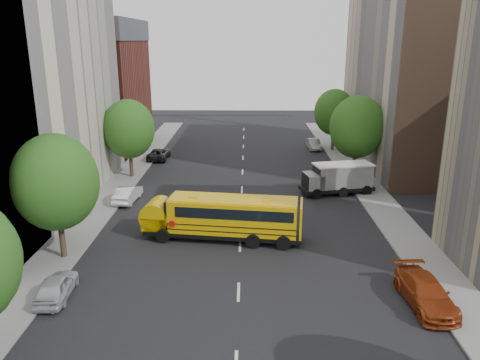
{
  "coord_description": "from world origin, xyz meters",
  "views": [
    {
      "loc": [
        0.4,
        -30.51,
        13.12
      ],
      "look_at": [
        -0.06,
        2.0,
        3.34
      ],
      "focal_mm": 35.0,
      "sensor_mm": 36.0,
      "label": 1
    }
  ],
  "objects_px": {
    "parked_car_4": "(336,178)",
    "parked_car_5": "(314,144)",
    "school_bus": "(222,215)",
    "parked_car_3": "(425,292)",
    "street_tree_2": "(129,129)",
    "street_tree_5": "(334,112)",
    "street_tree_1": "(56,182)",
    "parked_car_1": "(128,194)",
    "street_tree_4": "(357,127)",
    "parked_car_2": "(159,154)",
    "safari_truck": "(338,178)",
    "parked_car_0": "(56,287)"
  },
  "relations": [
    {
      "from": "parked_car_4",
      "to": "parked_car_5",
      "type": "bearing_deg",
      "value": 94.4
    },
    {
      "from": "school_bus",
      "to": "parked_car_3",
      "type": "relative_size",
      "value": 2.22
    },
    {
      "from": "street_tree_2",
      "to": "parked_car_4",
      "type": "distance_m",
      "value": 20.37
    },
    {
      "from": "parked_car_3",
      "to": "school_bus",
      "type": "bearing_deg",
      "value": 139.19
    },
    {
      "from": "street_tree_5",
      "to": "street_tree_1",
      "type": "bearing_deg",
      "value": -126.25
    },
    {
      "from": "street_tree_2",
      "to": "parked_car_1",
      "type": "distance_m",
      "value": 8.51
    },
    {
      "from": "parked_car_4",
      "to": "street_tree_4",
      "type": "bearing_deg",
      "value": 53.6
    },
    {
      "from": "street_tree_1",
      "to": "school_bus",
      "type": "bearing_deg",
      "value": 17.78
    },
    {
      "from": "school_bus",
      "to": "parked_car_2",
      "type": "xyz_separation_m",
      "value": [
        -8.33,
        22.08,
        -1.05
      ]
    },
    {
      "from": "parked_car_5",
      "to": "street_tree_2",
      "type": "bearing_deg",
      "value": -149.05
    },
    {
      "from": "parked_car_4",
      "to": "parked_car_1",
      "type": "bearing_deg",
      "value": -161.14
    },
    {
      "from": "street_tree_2",
      "to": "parked_car_2",
      "type": "distance_m",
      "value": 8.45
    },
    {
      "from": "street_tree_5",
      "to": "parked_car_1",
      "type": "distance_m",
      "value": 28.51
    },
    {
      "from": "street_tree_2",
      "to": "safari_truck",
      "type": "xyz_separation_m",
      "value": [
        19.46,
        -4.97,
        -3.39
      ]
    },
    {
      "from": "parked_car_1",
      "to": "parked_car_4",
      "type": "relative_size",
      "value": 0.91
    },
    {
      "from": "safari_truck",
      "to": "parked_car_5",
      "type": "relative_size",
      "value": 1.71
    },
    {
      "from": "safari_truck",
      "to": "parked_car_1",
      "type": "height_order",
      "value": "safari_truck"
    },
    {
      "from": "street_tree_1",
      "to": "safari_truck",
      "type": "relative_size",
      "value": 1.18
    },
    {
      "from": "street_tree_1",
      "to": "street_tree_4",
      "type": "relative_size",
      "value": 0.98
    },
    {
      "from": "school_bus",
      "to": "safari_truck",
      "type": "height_order",
      "value": "school_bus"
    },
    {
      "from": "street_tree_5",
      "to": "parked_car_4",
      "type": "xyz_separation_m",
      "value": [
        -2.2,
        -14.55,
        -3.94
      ]
    },
    {
      "from": "street_tree_2",
      "to": "parked_car_4",
      "type": "relative_size",
      "value": 1.73
    },
    {
      "from": "parked_car_5",
      "to": "parked_car_2",
      "type": "bearing_deg",
      "value": -165.11
    },
    {
      "from": "street_tree_5",
      "to": "parked_car_2",
      "type": "height_order",
      "value": "street_tree_5"
    },
    {
      "from": "street_tree_2",
      "to": "street_tree_5",
      "type": "xyz_separation_m",
      "value": [
        22.0,
        12.0,
        -0.12
      ]
    },
    {
      "from": "parked_car_5",
      "to": "parked_car_3",
      "type": "bearing_deg",
      "value": -90.34
    },
    {
      "from": "parked_car_0",
      "to": "street_tree_5",
      "type": "bearing_deg",
      "value": -124.25
    },
    {
      "from": "parked_car_0",
      "to": "parked_car_1",
      "type": "relative_size",
      "value": 0.93
    },
    {
      "from": "street_tree_5",
      "to": "parked_car_1",
      "type": "bearing_deg",
      "value": -136.87
    },
    {
      "from": "street_tree_1",
      "to": "street_tree_4",
      "type": "xyz_separation_m",
      "value": [
        22.0,
        18.0,
        0.12
      ]
    },
    {
      "from": "street_tree_2",
      "to": "parked_car_3",
      "type": "distance_m",
      "value": 31.25
    },
    {
      "from": "parked_car_0",
      "to": "parked_car_5",
      "type": "height_order",
      "value": "parked_car_5"
    },
    {
      "from": "parked_car_1",
      "to": "parked_car_5",
      "type": "relative_size",
      "value": 1.04
    },
    {
      "from": "street_tree_4",
      "to": "parked_car_2",
      "type": "xyz_separation_m",
      "value": [
        -20.6,
        7.2,
        -4.44
      ]
    },
    {
      "from": "parked_car_1",
      "to": "street_tree_1",
      "type": "bearing_deg",
      "value": 87.67
    },
    {
      "from": "street_tree_1",
      "to": "parked_car_3",
      "type": "distance_m",
      "value": 21.65
    },
    {
      "from": "street_tree_5",
      "to": "parked_car_2",
      "type": "distance_m",
      "value": 21.54
    },
    {
      "from": "parked_car_1",
      "to": "parked_car_4",
      "type": "height_order",
      "value": "parked_car_4"
    },
    {
      "from": "street_tree_5",
      "to": "parked_car_0",
      "type": "xyz_separation_m",
      "value": [
        -20.6,
        -34.69,
        -4.06
      ]
    },
    {
      "from": "parked_car_0",
      "to": "street_tree_1",
      "type": "bearing_deg",
      "value": -76.92
    },
    {
      "from": "street_tree_4",
      "to": "parked_car_1",
      "type": "height_order",
      "value": "street_tree_4"
    },
    {
      "from": "street_tree_1",
      "to": "parked_car_2",
      "type": "height_order",
      "value": "street_tree_1"
    },
    {
      "from": "parked_car_0",
      "to": "parked_car_4",
      "type": "xyz_separation_m",
      "value": [
        18.4,
        20.14,
        0.12
      ]
    },
    {
      "from": "street_tree_2",
      "to": "parked_car_5",
      "type": "height_order",
      "value": "street_tree_2"
    },
    {
      "from": "street_tree_1",
      "to": "parked_car_0",
      "type": "relative_size",
      "value": 2.09
    },
    {
      "from": "parked_car_1",
      "to": "parked_car_5",
      "type": "bearing_deg",
      "value": -127.57
    },
    {
      "from": "parked_car_4",
      "to": "school_bus",
      "type": "bearing_deg",
      "value": -124.84
    },
    {
      "from": "street_tree_5",
      "to": "school_bus",
      "type": "height_order",
      "value": "street_tree_5"
    },
    {
      "from": "street_tree_1",
      "to": "parked_car_5",
      "type": "relative_size",
      "value": 2.02
    },
    {
      "from": "street_tree_5",
      "to": "safari_truck",
      "type": "relative_size",
      "value": 1.12
    }
  ]
}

